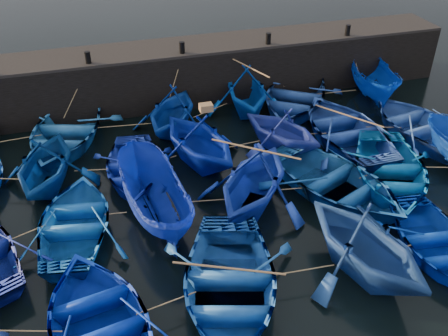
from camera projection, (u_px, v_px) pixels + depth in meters
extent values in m
plane|color=black|center=(253.00, 241.00, 15.62)|extent=(120.00, 120.00, 0.00)
cube|color=black|center=(179.00, 74.00, 23.25)|extent=(26.00, 2.50, 2.50)
cube|color=black|center=(178.00, 47.00, 22.52)|extent=(26.00, 2.50, 0.12)
cylinder|color=black|center=(88.00, 57.00, 20.68)|extent=(0.24, 0.24, 0.50)
cylinder|color=black|center=(182.00, 48.00, 21.63)|extent=(0.24, 0.24, 0.50)
cylinder|color=black|center=(268.00, 38.00, 22.57)|extent=(0.24, 0.24, 0.50)
cylinder|color=black|center=(348.00, 30.00, 23.52)|extent=(0.24, 0.24, 0.50)
imported|color=#1F62AF|center=(64.00, 131.00, 20.20)|extent=(5.56, 6.54, 1.15)
imported|color=#073395|center=(172.00, 110.00, 20.73)|extent=(4.89, 5.07, 2.05)
imported|color=#0342B3|center=(246.00, 90.00, 22.22)|extent=(4.20, 4.67, 2.19)
imported|color=navy|center=(294.00, 96.00, 22.82)|extent=(6.57, 6.95, 1.17)
imported|color=#0437BF|center=(374.00, 81.00, 23.48)|extent=(2.83, 4.93, 1.79)
imported|color=navy|center=(45.00, 163.00, 17.38)|extent=(4.45, 4.84, 2.13)
imported|color=#1730BD|center=(133.00, 167.00, 18.24)|extent=(3.63, 4.70, 0.90)
imported|color=#0520A2|center=(199.00, 139.00, 18.59)|extent=(4.92, 5.29, 2.27)
imported|color=#223499|center=(282.00, 129.00, 19.60)|extent=(4.55, 4.73, 1.92)
imported|color=navy|center=(346.00, 129.00, 20.30)|extent=(4.15, 5.75, 1.18)
imported|color=#2A519E|center=(420.00, 124.00, 20.71)|extent=(4.60, 5.84, 1.10)
imported|color=blue|center=(76.00, 221.00, 15.67)|extent=(4.11, 5.18, 0.97)
imported|color=#0C2594|center=(154.00, 198.00, 15.94)|extent=(2.40, 4.97, 1.85)
imported|color=#112DA8|center=(254.00, 180.00, 16.38)|extent=(5.73, 5.81, 2.32)
imported|color=navy|center=(336.00, 182.00, 17.27)|extent=(5.84, 6.66, 1.15)
imported|color=#0860B8|center=(390.00, 171.00, 17.88)|extent=(5.51, 6.36, 1.11)
imported|color=#001F9B|center=(100.00, 323.00, 12.36)|extent=(4.51, 5.73, 1.08)
imported|color=blue|center=(228.00, 284.00, 13.39)|extent=(5.29, 6.34, 1.13)
imported|color=navy|center=(366.00, 243.00, 13.87)|extent=(4.85, 5.27, 2.31)
imported|color=#0433CA|center=(436.00, 242.00, 14.94)|extent=(3.63, 4.70, 0.90)
cube|color=olive|center=(206.00, 107.00, 17.96)|extent=(0.47, 0.35, 0.26)
cylinder|color=tan|center=(10.00, 140.00, 19.65)|extent=(2.40, 0.19, 0.04)
cylinder|color=tan|center=(119.00, 126.00, 20.61)|extent=(2.59, 0.34, 0.04)
cylinder|color=tan|center=(210.00, 110.00, 21.76)|extent=(1.78, 0.88, 0.04)
cylinder|color=tan|center=(270.00, 99.00, 22.68)|extent=(0.45, 0.29, 0.04)
cylinder|color=tan|center=(334.00, 92.00, 23.26)|extent=(2.19, 0.17, 0.04)
cylinder|color=tan|center=(10.00, 179.00, 17.47)|extent=(0.75, 0.29, 0.04)
cylinder|color=tan|center=(91.00, 170.00, 17.92)|extent=(1.17, 0.27, 0.04)
cylinder|color=tan|center=(167.00, 159.00, 18.55)|extent=(0.76, 0.21, 0.04)
cylinder|color=tan|center=(241.00, 145.00, 19.38)|extent=(1.60, 0.17, 0.04)
cylinder|color=tan|center=(314.00, 134.00, 20.08)|extent=(0.97, 0.24, 0.04)
cylinder|color=tan|center=(384.00, 127.00, 20.52)|extent=(1.38, 0.49, 0.04)
cylinder|color=tan|center=(25.00, 234.00, 15.09)|extent=(1.25, 0.50, 0.04)
cylinder|color=tan|center=(116.00, 213.00, 15.89)|extent=(0.68, 0.12, 0.04)
cylinder|color=tan|center=(205.00, 201.00, 16.43)|extent=(1.51, 0.30, 0.04)
cylinder|color=tan|center=(295.00, 188.00, 17.00)|extent=(1.18, 0.21, 0.04)
cylinder|color=tan|center=(363.00, 177.00, 17.58)|extent=(0.41, 0.14, 0.04)
cylinder|color=tan|center=(430.00, 167.00, 18.08)|extent=(1.28, 0.46, 0.04)
cylinder|color=tan|center=(18.00, 331.00, 12.16)|extent=(2.07, 0.69, 0.04)
cylinder|color=tan|center=(167.00, 303.00, 12.87)|extent=(1.63, 0.33, 0.04)
cylinder|color=tan|center=(298.00, 271.00, 13.80)|extent=(2.17, 0.18, 0.04)
cylinder|color=tan|center=(401.00, 249.00, 14.55)|extent=(0.74, 0.13, 0.04)
cylinder|color=tan|center=(76.00, 91.00, 20.95)|extent=(1.43, 0.56, 2.09)
cylinder|color=tan|center=(175.00, 81.00, 21.82)|extent=(1.05, 0.87, 2.09)
cylinder|color=tan|center=(253.00, 68.00, 23.05)|extent=(1.47, 0.06, 2.09)
cylinder|color=tan|center=(277.00, 66.00, 23.21)|extent=(0.84, 0.28, 2.08)
cylinder|color=tan|center=(354.00, 57.00, 24.10)|extent=(0.83, 0.42, 2.08)
cylinder|color=#99724C|center=(247.00, 66.00, 21.59)|extent=(1.08, 2.84, 0.06)
cylinder|color=#99724C|center=(349.00, 116.00, 19.95)|extent=(1.77, 2.49, 0.06)
cylinder|color=#99724C|center=(255.00, 149.00, 15.71)|extent=(2.34, 1.97, 0.06)
cylinder|color=#99724C|center=(229.00, 268.00, 13.05)|extent=(2.74, 1.32, 0.06)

